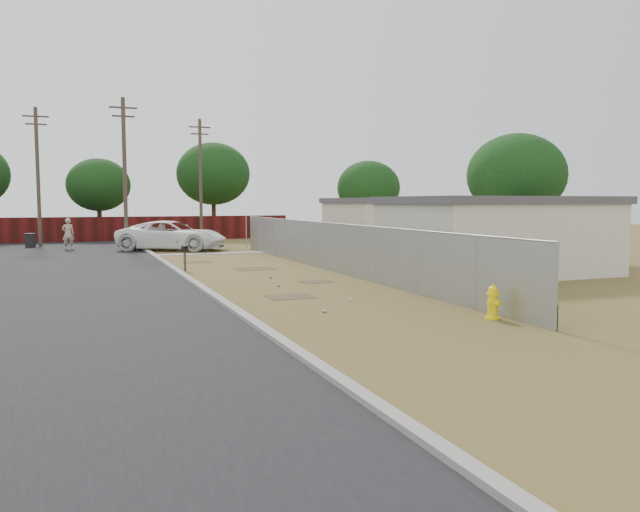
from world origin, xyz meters
name	(u,v)px	position (x,y,z in m)	size (l,w,h in m)	color
ground	(268,277)	(0.00, 0.00, 0.00)	(120.00, 120.00, 0.00)	brown
street	(78,264)	(-6.76, 8.05, 0.02)	(15.10, 60.00, 0.12)	black
chainlink_fence	(333,252)	(3.12, 1.03, 0.80)	(0.10, 27.06, 2.02)	gray
privacy_fence	(88,229)	(-6.00, 25.00, 0.90)	(30.00, 0.12, 1.80)	#4B1010
utility_poles	(125,174)	(-3.67, 20.67, 4.69)	(12.60, 8.24, 9.00)	brown
houses	(441,229)	(9.70, 3.13, 1.56)	(9.30, 17.24, 3.10)	silver
horizon_trees	(186,178)	(0.84, 23.56, 4.63)	(33.32, 31.94, 7.78)	#382A19
fire_hydrant	(493,303)	(2.70, -10.28, 0.41)	(0.45, 0.45, 0.87)	yellow
mailbox	(185,251)	(-2.60, 3.39, 0.85)	(0.24, 0.47, 1.08)	brown
pickup_truck	(172,236)	(-1.47, 14.78, 0.88)	(2.93, 6.35, 1.77)	white
pedestrian	(68,234)	(-7.25, 17.71, 0.95)	(0.69, 0.46, 1.91)	tan
trash_bin	(30,240)	(-9.51, 20.45, 0.46)	(0.64, 0.70, 0.89)	black
scattered_litter	(300,284)	(0.36, -2.65, 0.04)	(2.47, 11.11, 0.07)	silver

